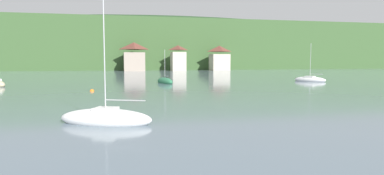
{
  "coord_description": "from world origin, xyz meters",
  "views": [
    {
      "loc": [
        -4.75,
        25.76,
        3.09
      ],
      "look_at": [
        0.0,
        46.7,
        1.3
      ],
      "focal_mm": 30.92,
      "sensor_mm": 36.0,
      "label": 1
    }
  ],
  "objects": [
    {
      "name": "shore_building_westcentral",
      "position": [
        12.52,
        119.89,
        3.56
      ],
      "size": [
        4.14,
        4.82,
        7.34
      ],
      "color": "#BCB29E",
      "rests_on": "ground_plane"
    },
    {
      "name": "sailboat_far_6",
      "position": [
        1.43,
        69.27,
        0.24
      ],
      "size": [
        2.28,
        4.24,
        4.74
      ],
      "rotation": [
        0.0,
        0.0,
        1.86
      ],
      "color": "#2D754C",
      "rests_on": "ground_plane"
    },
    {
      "name": "wooded_hillside",
      "position": [
        8.06,
        156.63,
        6.85
      ],
      "size": [
        352.0,
        54.85,
        31.49
      ],
      "color": "#38562D",
      "rests_on": "ground_plane"
    },
    {
      "name": "mooring_buoy_near",
      "position": [
        -7.22,
        59.77,
        0.0
      ],
      "size": [
        0.43,
        0.43,
        0.43
      ],
      "primitive_type": "sphere",
      "color": "orange",
      "rests_on": "ground_plane"
    },
    {
      "name": "sailboat_mid_2",
      "position": [
        -5.33,
        42.21,
        0.25
      ],
      "size": [
        4.9,
        3.26,
        6.29
      ],
      "rotation": [
        0.0,
        0.0,
        2.74
      ],
      "color": "white",
      "rests_on": "ground_plane"
    },
    {
      "name": "sailboat_far_7",
      "position": [
        22.49,
        68.54,
        0.25
      ],
      "size": [
        3.89,
        4.56,
        5.76
      ],
      "rotation": [
        0.0,
        0.0,
        2.2
      ],
      "color": "white",
      "rests_on": "ground_plane"
    },
    {
      "name": "shore_building_west",
      "position": [
        0.0,
        120.55,
        3.93
      ],
      "size": [
        6.01,
        6.21,
        8.06
      ],
      "color": "gray",
      "rests_on": "ground_plane"
    },
    {
      "name": "shore_building_central",
      "position": [
        25.03,
        120.11,
        3.57
      ],
      "size": [
        5.45,
        5.29,
        7.32
      ],
      "color": "#BCB29E",
      "rests_on": "ground_plane"
    }
  ]
}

